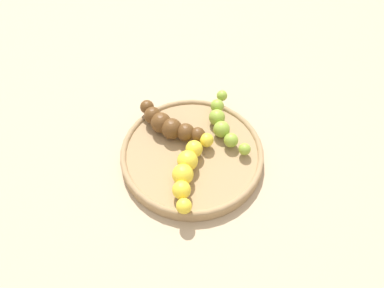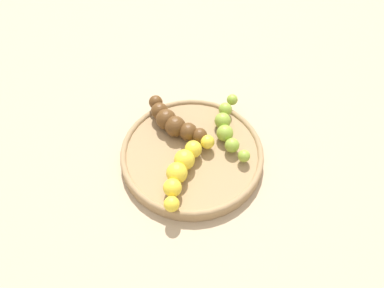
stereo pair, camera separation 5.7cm
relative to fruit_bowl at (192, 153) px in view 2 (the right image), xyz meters
The scene contains 5 objects.
ground_plane 0.01m from the fruit_bowl, ahead, with size 2.40×2.40×0.00m, color tan.
fruit_bowl is the anchor object (origin of this frame).
banana_yellow 0.05m from the fruit_bowl, 29.91° to the right, with size 0.12×0.10×0.03m.
banana_green 0.08m from the fruit_bowl, 110.95° to the left, with size 0.14×0.06×0.03m.
banana_overripe 0.06m from the fruit_bowl, 159.01° to the right, with size 0.12×0.08×0.04m.
Camera 2 is at (0.34, -0.08, 0.49)m, focal length 33.18 mm.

